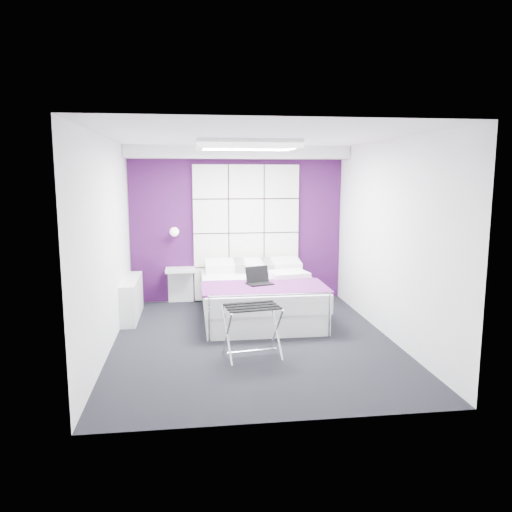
{
  "coord_description": "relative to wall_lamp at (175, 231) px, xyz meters",
  "views": [
    {
      "loc": [
        -0.78,
        -6.21,
        2.14
      ],
      "look_at": [
        0.08,
        0.35,
        1.06
      ],
      "focal_mm": 35.0,
      "sensor_mm": 36.0,
      "label": 1
    }
  ],
  "objects": [
    {
      "name": "nightstand",
      "position": [
        0.08,
        -0.04,
        -0.64
      ],
      "size": [
        0.48,
        0.37,
        0.05
      ],
      "primitive_type": "cube",
      "color": "white",
      "rests_on": "wall_back"
    },
    {
      "name": "floor",
      "position": [
        1.05,
        -2.06,
        -1.22
      ],
      "size": [
        4.4,
        4.4,
        0.0
      ],
      "primitive_type": "plane",
      "color": "black",
      "rests_on": "ground"
    },
    {
      "name": "wall_lamp",
      "position": [
        0.0,
        0.0,
        0.0
      ],
      "size": [
        0.15,
        0.15,
        0.15
      ],
      "primitive_type": "sphere",
      "color": "white",
      "rests_on": "wall_back"
    },
    {
      "name": "wall_right",
      "position": [
        2.85,
        -2.06,
        0.08
      ],
      "size": [
        0.0,
        4.4,
        4.4
      ],
      "primitive_type": "plane",
      "rotation": [
        1.57,
        0.0,
        -1.57
      ],
      "color": "white",
      "rests_on": "floor"
    },
    {
      "name": "wall_left",
      "position": [
        -0.75,
        -2.06,
        0.08
      ],
      "size": [
        0.0,
        4.4,
        4.4
      ],
      "primitive_type": "plane",
      "rotation": [
        1.57,
        0.0,
        1.57
      ],
      "color": "white",
      "rests_on": "floor"
    },
    {
      "name": "ceiling",
      "position": [
        1.05,
        -2.06,
        1.38
      ],
      "size": [
        4.4,
        4.4,
        0.0
      ],
      "primitive_type": "plane",
      "rotation": [
        3.14,
        0.0,
        0.0
      ],
      "color": "white",
      "rests_on": "wall_back"
    },
    {
      "name": "bed",
      "position": [
        1.27,
        -0.98,
        -0.91
      ],
      "size": [
        1.75,
        2.12,
        0.74
      ],
      "color": "white",
      "rests_on": "floor"
    },
    {
      "name": "skylight",
      "position": [
        1.05,
        -1.46,
        1.33
      ],
      "size": [
        1.36,
        0.86,
        0.12
      ],
      "primitive_type": null,
      "color": "white",
      "rests_on": "ceiling"
    },
    {
      "name": "headboard",
      "position": [
        1.2,
        0.08,
        -0.05
      ],
      "size": [
        1.8,
        0.08,
        2.3
      ],
      "primitive_type": null,
      "color": "silver",
      "rests_on": "wall_back"
    },
    {
      "name": "luggage_rack",
      "position": [
        0.96,
        -2.63,
        -0.91
      ],
      "size": [
        0.63,
        0.46,
        0.62
      ],
      "rotation": [
        0.0,
        0.0,
        0.15
      ],
      "color": "silver",
      "rests_on": "floor"
    },
    {
      "name": "laptop",
      "position": [
        1.23,
        -1.35,
        -0.56
      ],
      "size": [
        0.35,
        0.25,
        0.25
      ],
      "rotation": [
        0.0,
        0.0,
        0.3
      ],
      "color": "black",
      "rests_on": "bed"
    },
    {
      "name": "radiator",
      "position": [
        -0.64,
        -0.76,
        -0.92
      ],
      "size": [
        0.22,
        1.2,
        0.6
      ],
      "primitive_type": "cube",
      "color": "white",
      "rests_on": "floor"
    },
    {
      "name": "accent_wall",
      "position": [
        1.05,
        0.13,
        0.08
      ],
      "size": [
        3.58,
        0.02,
        2.58
      ],
      "primitive_type": "cube",
      "color": "#3A0E3F",
      "rests_on": "wall_back"
    },
    {
      "name": "soffit",
      "position": [
        1.05,
        -0.11,
        1.28
      ],
      "size": [
        3.58,
        0.5,
        0.2
      ],
      "primitive_type": "cube",
      "color": "white",
      "rests_on": "wall_back"
    },
    {
      "name": "wall_back",
      "position": [
        1.05,
        0.14,
        0.08
      ],
      "size": [
        3.6,
        0.0,
        3.6
      ],
      "primitive_type": "plane",
      "rotation": [
        1.57,
        0.0,
        0.0
      ],
      "color": "white",
      "rests_on": "floor"
    }
  ]
}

